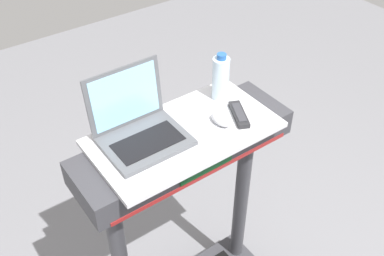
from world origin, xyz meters
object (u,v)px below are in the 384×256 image
at_px(laptop, 139,127).
at_px(water_bottle, 221,78).
at_px(computer_mouse, 221,119).
at_px(tv_remote, 239,114).

distance_m(laptop, water_bottle, 0.41).
distance_m(computer_mouse, water_bottle, 0.19).
bearing_deg(laptop, water_bottle, 1.62).
bearing_deg(computer_mouse, water_bottle, 54.90).
xyz_separation_m(water_bottle, tv_remote, (-0.02, -0.15, -0.08)).
relative_size(laptop, water_bottle, 1.48).
height_order(water_bottle, tv_remote, water_bottle).
bearing_deg(laptop, computer_mouse, -22.00).
relative_size(laptop, computer_mouse, 3.05).
height_order(laptop, computer_mouse, laptop).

